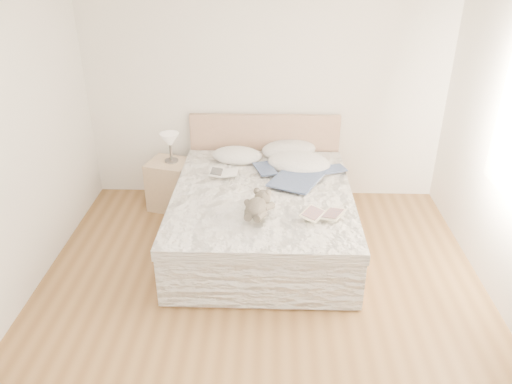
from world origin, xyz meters
TOP-DOWN VIEW (x-y plane):
  - floor at (0.00, 0.00)m, footprint 4.00×4.50m
  - wall_back at (0.00, 2.25)m, footprint 4.00×0.02m
  - bed at (0.00, 1.19)m, footprint 1.72×2.14m
  - nightstand at (-1.05, 1.85)m, footprint 0.54×0.50m
  - table_lamp at (-1.02, 1.87)m, footprint 0.24×0.24m
  - pillow_left at (-0.29, 1.87)m, footprint 0.61×0.48m
  - pillow_middle at (0.27, 2.05)m, footprint 0.73×0.61m
  - pillow_right at (0.37, 1.69)m, footprint 0.75×0.59m
  - blouse at (0.35, 1.36)m, footprint 0.91×0.93m
  - photo_book at (-0.40, 1.44)m, footprint 0.31×0.22m
  - childrens_book at (0.54, 0.62)m, footprint 0.42×0.38m
  - teddy_bear at (-0.05, 0.58)m, footprint 0.30×0.38m

SIDE VIEW (x-z plane):
  - floor at x=0.00m, z-range 0.00..0.00m
  - nightstand at x=-1.05m, z-range 0.00..0.56m
  - bed at x=0.00m, z-range -0.19..0.81m
  - blouse at x=0.35m, z-range 0.62..0.64m
  - photo_book at x=-0.40m, z-range 0.62..0.64m
  - childrens_book at x=0.54m, z-range 0.62..0.64m
  - pillow_left at x=-0.29m, z-range 0.56..0.72m
  - pillow_middle at x=0.27m, z-range 0.55..0.73m
  - pillow_right at x=0.37m, z-range 0.54..0.74m
  - teddy_bear at x=-0.05m, z-range 0.56..0.74m
  - table_lamp at x=-1.02m, z-range 0.63..0.96m
  - wall_back at x=0.00m, z-range 0.00..2.70m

